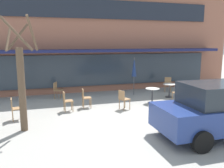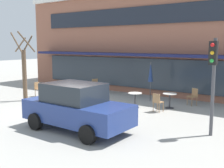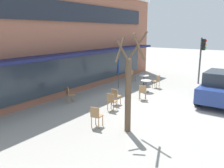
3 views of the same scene
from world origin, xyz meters
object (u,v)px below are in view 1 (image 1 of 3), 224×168
cafe_table_near_wall (152,93)px  cafe_chair_5 (57,89)px  cafe_chair_0 (123,98)px  cafe_chair_3 (178,92)px  cafe_chair_1 (15,107)px  cafe_chair_6 (85,97)px  cafe_chair_4 (66,100)px  cafe_chair_2 (168,83)px  parked_sedan (219,110)px  cafe_table_streetside (169,88)px  street_tree (22,82)px  patio_umbrella_green_folded (134,67)px

cafe_table_near_wall → cafe_chair_5: (-4.52, 2.42, 0.01)m
cafe_chair_0 → cafe_chair_3: (3.12, 0.48, 0.00)m
cafe_table_near_wall → cafe_chair_0: (-1.79, -0.66, 0.01)m
cafe_chair_1 → cafe_chair_6: size_ratio=1.00×
cafe_chair_3 → cafe_chair_6: same height
cafe_chair_3 → cafe_chair_4: bearing=-179.6°
cafe_chair_0 → cafe_chair_1: 4.59m
cafe_chair_3 → cafe_chair_6: (-4.74, 0.32, 0.00)m
cafe_chair_2 → parked_sedan: bearing=-107.0°
cafe_table_streetside → parked_sedan: 5.54m
cafe_chair_2 → street_tree: street_tree is taller
cafe_chair_4 → parked_sedan: (4.43, -4.26, 0.35)m
cafe_table_near_wall → cafe_chair_4: size_ratio=0.85×
cafe_chair_3 → cafe_chair_6: size_ratio=1.00×
cafe_table_near_wall → cafe_chair_5: bearing=151.8°
cafe_table_near_wall → cafe_chair_6: bearing=177.6°
cafe_chair_1 → cafe_chair_6: bearing=18.6°
cafe_chair_3 → cafe_chair_4: size_ratio=1.00×
cafe_table_streetside → parked_sedan: parked_sedan is taller
parked_sedan → cafe_chair_3: bearing=74.3°
cafe_table_near_wall → cafe_table_streetside: bearing=30.7°
cafe_table_near_wall → cafe_table_streetside: (1.49, 0.89, 0.00)m
patio_umbrella_green_folded → cafe_chair_3: 2.88m
cafe_table_near_wall → patio_umbrella_green_folded: 2.29m
cafe_chair_0 → cafe_chair_2: (3.98, 2.93, 0.00)m
cafe_chair_3 → street_tree: street_tree is taller
cafe_chair_4 → cafe_chair_5: size_ratio=1.00×
parked_sedan → street_tree: size_ratio=1.09×
cafe_table_streetside → cafe_chair_6: cafe_chair_6 is taller
cafe_chair_3 → cafe_chair_4: (-5.64, -0.04, 0.00)m
cafe_chair_1 → cafe_chair_2: 9.13m
cafe_chair_6 → street_tree: size_ratio=0.23×
cafe_table_near_wall → cafe_chair_3: bearing=-7.5°
cafe_table_near_wall → street_tree: bearing=-160.4°
cafe_chair_2 → cafe_chair_6: same height
patio_umbrella_green_folded → cafe_chair_2: size_ratio=2.47×
patio_umbrella_green_folded → cafe_chair_4: 4.79m
cafe_chair_4 → street_tree: size_ratio=0.23×
cafe_table_near_wall → cafe_chair_5: cafe_chair_5 is taller
cafe_table_streetside → patio_umbrella_green_folded: bearing=146.6°
cafe_chair_0 → patio_umbrella_green_folded: bearing=59.0°
cafe_chair_2 → street_tree: size_ratio=0.23×
cafe_chair_1 → street_tree: (0.41, -1.27, 1.20)m
cafe_table_near_wall → cafe_chair_1: bearing=-172.4°
cafe_table_streetside → patio_umbrella_green_folded: (-1.68, 1.11, 1.11)m
cafe_table_streetside → cafe_chair_4: (-5.79, -1.10, 0.01)m
cafe_chair_3 → street_tree: 7.65m
street_tree → parked_sedan: bearing=-21.1°
cafe_chair_2 → cafe_chair_5: 6.72m
cafe_chair_3 → cafe_table_near_wall: bearing=172.5°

